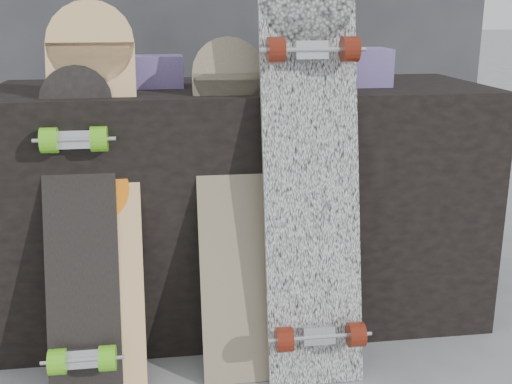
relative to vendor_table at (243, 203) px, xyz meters
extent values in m
cube|color=black|center=(0.00, 0.00, 0.00)|extent=(1.60, 0.60, 0.80)
cube|color=#5E3B79|center=(-0.28, 0.00, 0.45)|extent=(0.18, 0.12, 0.10)
cube|color=#5E3B79|center=(0.40, -0.05, 0.46)|extent=(0.14, 0.14, 0.12)
cube|color=#D1B78C|center=(0.19, 0.09, 0.43)|extent=(0.22, 0.10, 0.06)
cube|color=#CAB388|center=(-0.46, -0.32, 0.07)|extent=(0.25, 0.32, 0.95)
cylinder|color=#CAB388|center=(-0.46, -0.17, 0.55)|extent=(0.25, 0.09, 0.24)
cylinder|color=orange|center=(-0.46, -0.31, 0.15)|extent=(0.19, 0.06, 0.18)
cube|color=black|center=(-0.46, -0.40, -0.15)|extent=(0.10, 0.06, 0.17)
cube|color=beige|center=(-0.06, -0.34, 0.03)|extent=(0.22, 0.28, 0.86)
cylinder|color=beige|center=(-0.06, -0.21, 0.46)|extent=(0.22, 0.08, 0.21)
cube|color=white|center=(0.15, -0.38, 0.14)|extent=(0.27, 0.26, 1.08)
cube|color=silver|center=(0.15, -0.51, -0.24)|extent=(0.09, 0.04, 0.06)
cylinder|color=#5F1A0D|center=(0.05, -0.53, -0.24)|extent=(0.05, 0.07, 0.07)
cylinder|color=#5F1A0D|center=(0.25, -0.53, -0.24)|extent=(0.05, 0.07, 0.07)
cube|color=silver|center=(0.15, -0.34, 0.53)|extent=(0.09, 0.04, 0.06)
cylinder|color=#5F1A0D|center=(0.05, -0.36, 0.54)|extent=(0.05, 0.07, 0.07)
cylinder|color=#5F1A0D|center=(0.25, -0.36, 0.54)|extent=(0.05, 0.07, 0.07)
cube|color=black|center=(-0.50, -0.35, 0.00)|extent=(0.20, 0.26, 0.80)
cylinder|color=black|center=(-0.50, -0.23, 0.39)|extent=(0.20, 0.07, 0.20)
cube|color=silver|center=(-0.50, -0.48, -0.28)|extent=(0.09, 0.04, 0.06)
cylinder|color=#5EC21B|center=(-0.57, -0.50, -0.27)|extent=(0.04, 0.07, 0.07)
cylinder|color=#5EC21B|center=(-0.43, -0.50, -0.27)|extent=(0.05, 0.07, 0.07)
cube|color=silver|center=(-0.50, -0.31, 0.29)|extent=(0.09, 0.04, 0.06)
cylinder|color=#5EC21B|center=(-0.57, -0.33, 0.30)|extent=(0.04, 0.07, 0.07)
cylinder|color=#5EC21B|center=(-0.43, -0.33, 0.30)|extent=(0.05, 0.07, 0.07)
camera|label=1|loc=(-0.26, -2.09, 0.64)|focal=45.00mm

